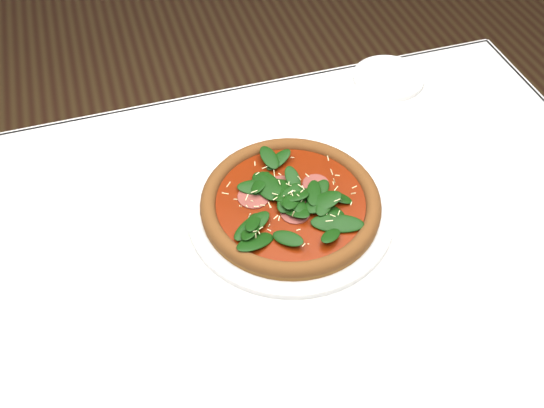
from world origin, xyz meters
name	(u,v)px	position (x,y,z in m)	size (l,w,h in m)	color
dining_table	(273,290)	(0.00, 0.00, 0.65)	(1.21, 0.81, 0.75)	silver
plate	(290,209)	(0.05, 0.07, 0.76)	(0.33, 0.33, 0.01)	white
pizza	(291,201)	(0.05, 0.07, 0.78)	(0.35, 0.35, 0.04)	olive
saucer_far	(388,77)	(0.34, 0.34, 0.76)	(0.14, 0.14, 0.01)	white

